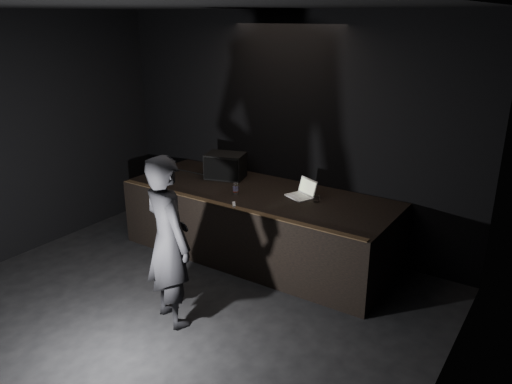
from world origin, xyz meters
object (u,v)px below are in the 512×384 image
at_px(laptop, 303,192).
at_px(stage_monitor, 225,166).
at_px(beer_can, 236,189).
at_px(person, 168,241).
at_px(stage_riser, 258,223).

bearing_deg(laptop, stage_monitor, -159.29).
bearing_deg(laptop, beer_can, -126.80).
relative_size(laptop, person, 0.22).
xyz_separation_m(laptop, person, (-0.54, -2.16, -0.05)).
relative_size(stage_monitor, laptop, 1.50).
distance_m(stage_monitor, person, 2.43).
height_order(laptop, beer_can, laptop).
distance_m(stage_riser, person, 2.05).
distance_m(laptop, beer_can, 0.95).
bearing_deg(person, laptop, -84.73).
bearing_deg(stage_riser, person, -87.35).
height_order(stage_monitor, person, person).
distance_m(stage_monitor, laptop, 1.43).
bearing_deg(person, stage_riser, -68.15).
bearing_deg(stage_monitor, laptop, -20.40).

